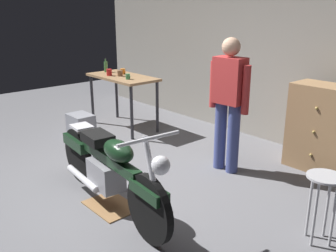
# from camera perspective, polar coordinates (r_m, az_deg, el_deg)

# --- Properties ---
(ground_plane) EXTENTS (12.00, 12.00, 0.00)m
(ground_plane) POSITION_cam_1_polar(r_m,az_deg,el_deg) (4.36, -7.50, -9.87)
(ground_plane) COLOR slate
(back_wall) EXTENTS (8.00, 0.12, 3.10)m
(back_wall) POSITION_cam_1_polar(r_m,az_deg,el_deg) (5.91, 15.40, 12.65)
(back_wall) COLOR gray
(back_wall) RESTS_ON ground_plane
(workbench) EXTENTS (1.30, 0.64, 0.90)m
(workbench) POSITION_cam_1_polar(r_m,az_deg,el_deg) (6.39, -6.90, 6.57)
(workbench) COLOR #99724C
(workbench) RESTS_ON ground_plane
(motorcycle) EXTENTS (2.19, 0.60, 1.00)m
(motorcycle) POSITION_cam_1_polar(r_m,az_deg,el_deg) (3.89, -9.10, -6.16)
(motorcycle) COLOR black
(motorcycle) RESTS_ON ground_plane
(person_standing) EXTENTS (0.57, 0.24, 1.67)m
(person_standing) POSITION_cam_1_polar(r_m,az_deg,el_deg) (4.64, 9.19, 3.98)
(person_standing) COLOR #3F4987
(person_standing) RESTS_ON ground_plane
(shop_stool) EXTENTS (0.32, 0.32, 0.64)m
(shop_stool) POSITION_cam_1_polar(r_m,az_deg,el_deg) (3.53, 22.61, -9.08)
(shop_stool) COLOR #B2B2B7
(shop_stool) RESTS_ON ground_plane
(wooden_dresser) EXTENTS (0.80, 0.47, 1.10)m
(wooden_dresser) POSITION_cam_1_polar(r_m,az_deg,el_deg) (5.09, 22.45, -0.32)
(wooden_dresser) COLOR #99724C
(wooden_dresser) RESTS_ON ground_plane
(drip_tray) EXTENTS (0.56, 0.40, 0.01)m
(drip_tray) POSITION_cam_1_polar(r_m,az_deg,el_deg) (4.08, -8.67, -11.88)
(drip_tray) COLOR olive
(drip_tray) RESTS_ON ground_plane
(storage_bin) EXTENTS (0.44, 0.32, 0.34)m
(storage_bin) POSITION_cam_1_polar(r_m,az_deg,el_deg) (6.29, -13.09, 0.23)
(storage_bin) COLOR gray
(storage_bin) RESTS_ON ground_plane
(mug_red_diner) EXTENTS (0.12, 0.09, 0.11)m
(mug_red_diner) POSITION_cam_1_polar(r_m,az_deg,el_deg) (6.42, -8.91, 8.05)
(mug_red_diner) COLOR red
(mug_red_diner) RESTS_ON workbench
(mug_brown_stoneware) EXTENTS (0.12, 0.09, 0.09)m
(mug_brown_stoneware) POSITION_cam_1_polar(r_m,az_deg,el_deg) (6.35, -7.30, 7.96)
(mug_brown_stoneware) COLOR brown
(mug_brown_stoneware) RESTS_ON workbench
(mug_green_speckled) EXTENTS (0.10, 0.07, 0.09)m
(mug_green_speckled) POSITION_cam_1_polar(r_m,az_deg,el_deg) (6.05, -6.11, 7.48)
(mug_green_speckled) COLOR #3D7F4C
(mug_green_speckled) RESTS_ON workbench
(mug_orange_travel) EXTENTS (0.12, 0.09, 0.09)m
(mug_orange_travel) POSITION_cam_1_polar(r_m,az_deg,el_deg) (6.54, -6.87, 8.24)
(mug_orange_travel) COLOR orange
(mug_orange_travel) RESTS_ON workbench
(bottle) EXTENTS (0.06, 0.06, 0.24)m
(bottle) POSITION_cam_1_polar(r_m,az_deg,el_deg) (6.79, -9.42, 8.92)
(bottle) COLOR #4C8C4C
(bottle) RESTS_ON workbench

